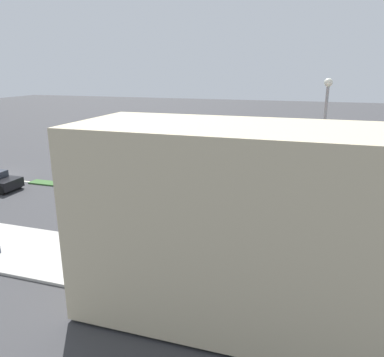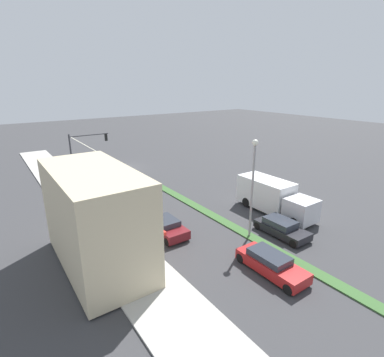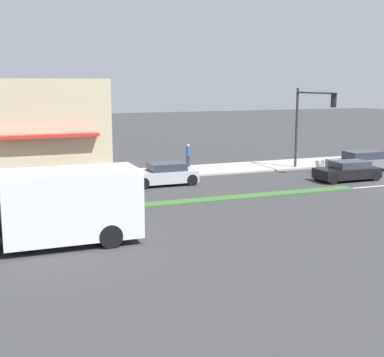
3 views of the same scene
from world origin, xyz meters
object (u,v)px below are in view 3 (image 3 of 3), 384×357
(warning_aframe_sign, at_px, (320,166))
(delivery_truck, at_px, (47,208))
(pedestrian, at_px, (188,156))
(suv_black, at_px, (348,171))
(traffic_signal_main, at_px, (308,115))
(suv_grey, at_px, (361,161))
(sedan_maroon, at_px, (60,182))
(sedan_silver, at_px, (164,174))

(warning_aframe_sign, bearing_deg, delivery_truck, 118.31)
(pedestrian, height_order, suv_black, pedestrian)
(traffic_signal_main, distance_m, suv_grey, 5.04)
(warning_aframe_sign, bearing_deg, sedan_maroon, 91.40)
(suv_black, bearing_deg, traffic_signal_main, 6.51)
(sedan_maroon, bearing_deg, warning_aframe_sign, -88.60)
(traffic_signal_main, distance_m, warning_aframe_sign, 3.60)
(warning_aframe_sign, relative_size, delivery_truck, 0.11)
(traffic_signal_main, bearing_deg, sedan_silver, 95.96)
(suv_black, bearing_deg, warning_aframe_sign, -3.23)
(pedestrian, relative_size, sedan_maroon, 0.45)
(warning_aframe_sign, distance_m, suv_black, 3.24)
(traffic_signal_main, relative_size, delivery_truck, 0.75)
(sedan_silver, relative_size, suv_grey, 0.86)
(traffic_signal_main, relative_size, suv_grey, 1.23)
(pedestrian, relative_size, suv_grey, 0.38)
(sedan_silver, xyz_separation_m, suv_grey, (0.00, -14.47, 0.01))
(sedan_silver, bearing_deg, traffic_signal_main, -84.04)
(warning_aframe_sign, relative_size, suv_grey, 0.18)
(suv_grey, bearing_deg, delivery_truck, 114.03)
(sedan_maroon, xyz_separation_m, suv_grey, (0.00, -20.63, 0.05))
(traffic_signal_main, bearing_deg, delivery_truck, 120.71)
(suv_black, bearing_deg, pedestrian, 46.39)
(delivery_truck, relative_size, sedan_silver, 1.92)
(pedestrian, xyz_separation_m, suv_black, (-7.51, -7.88, -0.42))
(traffic_signal_main, distance_m, sedan_silver, 11.31)
(sedan_silver, relative_size, suv_black, 0.97)
(warning_aframe_sign, relative_size, suv_black, 0.21)
(suv_grey, bearing_deg, traffic_signal_main, 73.07)
(sedan_maroon, bearing_deg, suv_black, -99.15)
(pedestrian, distance_m, suv_black, 10.90)
(traffic_signal_main, distance_m, delivery_truck, 21.92)
(sedan_silver, height_order, suv_grey, suv_grey)
(traffic_signal_main, bearing_deg, suv_grey, -106.93)
(warning_aframe_sign, xyz_separation_m, sedan_silver, (-0.43, 11.40, 0.23))
(delivery_truck, xyz_separation_m, sedan_silver, (10.00, -7.96, -0.82))
(traffic_signal_main, distance_m, sedan_maroon, 17.29)
(warning_aframe_sign, height_order, sedan_maroon, sedan_maroon)
(warning_aframe_sign, relative_size, sedan_silver, 0.21)
(suv_grey, height_order, suv_black, suv_grey)
(sedan_silver, xyz_separation_m, suv_black, (-2.80, -11.22, -0.04))
(delivery_truck, bearing_deg, suv_black, -69.42)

